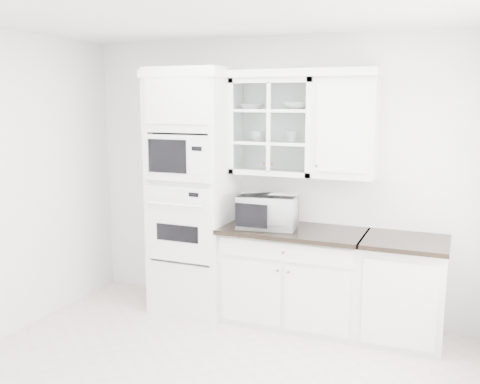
% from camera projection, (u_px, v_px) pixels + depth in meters
% --- Properties ---
extents(room_shell, '(4.00, 3.50, 2.70)m').
position_uv_depth(room_shell, '(221.00, 143.00, 4.00)').
color(room_shell, white).
rests_on(room_shell, ground).
extents(oven_column, '(0.76, 0.68, 2.40)m').
position_uv_depth(oven_column, '(194.00, 192.00, 5.28)').
color(oven_column, white).
rests_on(oven_column, ground).
extents(base_cabinet_run, '(1.32, 0.67, 0.92)m').
position_uv_depth(base_cabinet_run, '(293.00, 275.00, 5.05)').
color(base_cabinet_run, white).
rests_on(base_cabinet_run, ground).
extents(extra_base_cabinet, '(0.72, 0.67, 0.92)m').
position_uv_depth(extra_base_cabinet, '(403.00, 289.00, 4.67)').
color(extra_base_cabinet, white).
rests_on(extra_base_cabinet, ground).
extents(upper_cabinet_glass, '(0.80, 0.33, 0.90)m').
position_uv_depth(upper_cabinet_glass, '(274.00, 127.00, 5.03)').
color(upper_cabinet_glass, white).
rests_on(upper_cabinet_glass, room_shell).
extents(upper_cabinet_solid, '(0.55, 0.33, 0.90)m').
position_uv_depth(upper_cabinet_solid, '(346.00, 128.00, 4.78)').
color(upper_cabinet_solid, white).
rests_on(upper_cabinet_solid, room_shell).
extents(crown_molding, '(2.14, 0.38, 0.07)m').
position_uv_depth(crown_molding, '(263.00, 74.00, 4.97)').
color(crown_molding, white).
rests_on(crown_molding, room_shell).
extents(countertop_microwave, '(0.59, 0.51, 0.31)m').
position_uv_depth(countertop_microwave, '(268.00, 211.00, 4.98)').
color(countertop_microwave, white).
rests_on(countertop_microwave, base_cabinet_run).
extents(bowl_a, '(0.23, 0.23, 0.05)m').
position_uv_depth(bowl_a, '(252.00, 106.00, 5.06)').
color(bowl_a, white).
rests_on(bowl_a, upper_cabinet_glass).
extents(bowl_b, '(0.24, 0.24, 0.07)m').
position_uv_depth(bowl_b, '(296.00, 106.00, 4.93)').
color(bowl_b, white).
rests_on(bowl_b, upper_cabinet_glass).
extents(cup_a, '(0.14, 0.14, 0.10)m').
position_uv_depth(cup_a, '(257.00, 136.00, 5.12)').
color(cup_a, white).
rests_on(cup_a, upper_cabinet_glass).
extents(cup_b, '(0.12, 0.12, 0.10)m').
position_uv_depth(cup_b, '(292.00, 137.00, 5.00)').
color(cup_b, white).
rests_on(cup_b, upper_cabinet_glass).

